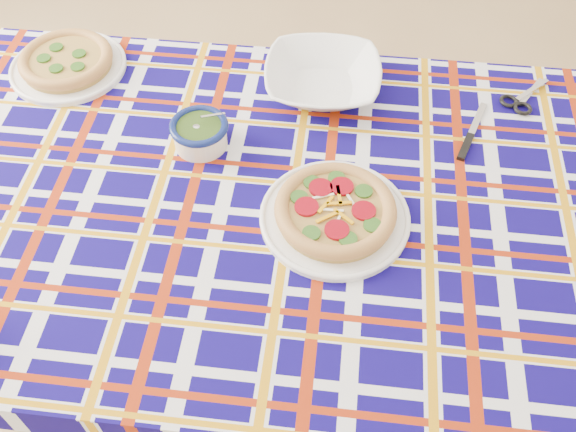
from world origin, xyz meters
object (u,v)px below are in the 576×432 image
(dining_table, at_px, (260,220))
(serving_bowl, at_px, (323,79))
(main_focaccia_plate, at_px, (335,210))
(pesto_bowl, at_px, (200,132))

(dining_table, relative_size, serving_bowl, 6.39)
(main_focaccia_plate, xyz_separation_m, serving_bowl, (-0.13, 0.34, 0.00))
(dining_table, bearing_deg, pesto_bowl, 137.17)
(main_focaccia_plate, height_order, pesto_bowl, pesto_bowl)
(dining_table, distance_m, pesto_bowl, 0.21)
(main_focaccia_plate, bearing_deg, dining_table, 178.08)
(pesto_bowl, relative_size, serving_bowl, 0.47)
(pesto_bowl, distance_m, serving_bowl, 0.30)
(main_focaccia_plate, bearing_deg, pesto_bowl, 162.67)
(serving_bowl, bearing_deg, main_focaccia_plate, -68.78)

